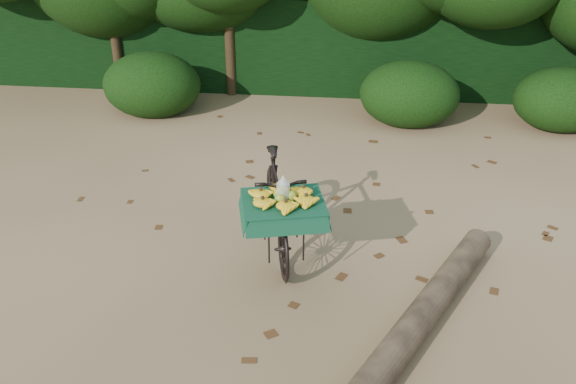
# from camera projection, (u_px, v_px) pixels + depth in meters

# --- Properties ---
(ground) EXTENTS (80.00, 80.00, 0.00)m
(ground) POSITION_uv_depth(u_px,v_px,m) (296.00, 255.00, 6.95)
(ground) COLOR tan
(ground) RESTS_ON ground
(vendor_bicycle) EXTENTS (1.12, 2.00, 1.15)m
(vendor_bicycle) POSITION_uv_depth(u_px,v_px,m) (277.00, 205.00, 6.78)
(vendor_bicycle) COLOR black
(vendor_bicycle) RESTS_ON ground
(fallen_log) EXTENTS (2.14, 3.70, 0.29)m
(fallen_log) POSITION_uv_depth(u_px,v_px,m) (403.00, 340.00, 5.49)
(fallen_log) COLOR brown
(fallen_log) RESTS_ON ground
(hedge_backdrop) EXTENTS (26.00, 1.80, 1.80)m
(hedge_backdrop) POSITION_uv_depth(u_px,v_px,m) (328.00, 39.00, 12.04)
(hedge_backdrop) COLOR black
(hedge_backdrop) RESTS_ON ground
(bush_clumps) EXTENTS (8.80, 1.70, 0.90)m
(bush_clumps) POSITION_uv_depth(u_px,v_px,m) (350.00, 95.00, 10.45)
(bush_clumps) COLOR black
(bush_clumps) RESTS_ON ground
(leaf_litter) EXTENTS (7.00, 7.30, 0.01)m
(leaf_litter) POSITION_uv_depth(u_px,v_px,m) (301.00, 225.00, 7.51)
(leaf_litter) COLOR #4D2B14
(leaf_litter) RESTS_ON ground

